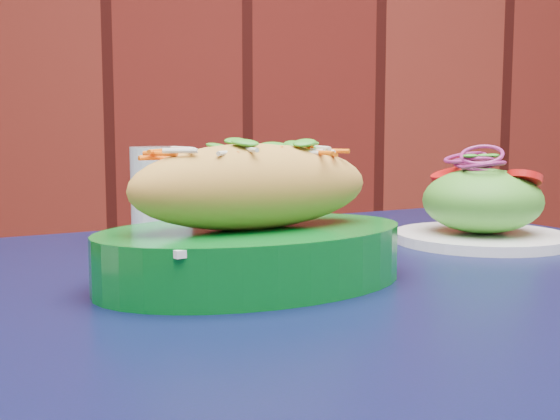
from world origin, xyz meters
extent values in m
cube|color=black|center=(0.41, 1.57, 0.73)|extent=(1.04, 1.04, 0.03)
cube|color=white|center=(0.28, 1.53, 0.80)|extent=(0.25, 0.21, 0.01)
ellipsoid|color=gold|center=(0.28, 1.53, 0.84)|extent=(0.25, 0.17, 0.08)
cylinder|color=white|center=(0.58, 1.72, 0.76)|extent=(0.21, 0.21, 0.01)
ellipsoid|color=#4C992D|center=(0.58, 1.72, 0.80)|extent=(0.14, 0.14, 0.08)
cylinder|color=#BD0E0E|center=(0.61, 1.69, 0.84)|extent=(0.04, 0.04, 0.01)
cylinder|color=#BD0E0E|center=(0.54, 1.75, 0.84)|extent=(0.04, 0.04, 0.01)
cylinder|color=#BD0E0E|center=(0.58, 1.76, 0.84)|extent=(0.04, 0.04, 0.01)
torus|color=#821C5D|center=(0.58, 1.72, 0.85)|extent=(0.05, 0.05, 0.00)
torus|color=#821C5D|center=(0.58, 1.72, 0.85)|extent=(0.05, 0.05, 0.00)
torus|color=#821C5D|center=(0.58, 1.72, 0.85)|extent=(0.05, 0.05, 0.00)
torus|color=#821C5D|center=(0.58, 1.72, 0.86)|extent=(0.05, 0.05, 0.00)
torus|color=#821C5D|center=(0.58, 1.72, 0.86)|extent=(0.05, 0.05, 0.00)
cylinder|color=silver|center=(0.19, 1.75, 0.81)|extent=(0.07, 0.07, 0.12)
camera|label=1|loc=(0.22, 0.91, 0.89)|focal=45.00mm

